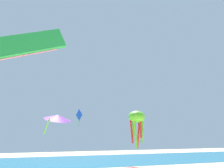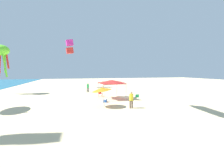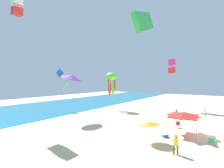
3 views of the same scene
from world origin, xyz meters
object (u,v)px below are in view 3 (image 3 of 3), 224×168
beach_umbrella (149,123)px  folding_chair_facing_ocean (178,124)px  kite_box_white (17,6)px  person_far_stroller (176,113)px  kite_octopus_lime (111,78)px  kite_box_magenta (172,66)px  kite_parafoil_green (144,22)px  person_kite_handler (205,111)px  canopy_tent (183,114)px  kite_diamond_blue (60,73)px  cooler_box (165,136)px  person_watching_sky (176,143)px  folding_chair_near_cooler (212,141)px  kite_delta_purple (72,77)px

beach_umbrella → folding_chair_facing_ocean: beach_umbrella is taller
beach_umbrella → kite_box_white: kite_box_white is taller
person_far_stroller → kite_octopus_lime: size_ratio=0.32×
kite_octopus_lime → kite_box_magenta: 13.98m
kite_parafoil_green → kite_box_magenta: kite_parafoil_green is taller
person_kite_handler → kite_octopus_lime: (-3.22, 17.97, 6.12)m
folding_chair_facing_ocean → kite_box_white: (-10.96, 21.78, 17.79)m
canopy_tent → kite_box_magenta: size_ratio=1.14×
kite_parafoil_green → kite_diamond_blue: bearing=-121.7°
kite_parafoil_green → kite_diamond_blue: kite_parafoil_green is taller
folding_chair_facing_ocean → kite_box_white: 30.18m
kite_diamond_blue → kite_box_magenta: size_ratio=0.88×
person_kite_handler → folding_chair_facing_ocean: bearing=-93.3°
folding_chair_facing_ocean → kite_octopus_lime: 18.14m
cooler_box → person_far_stroller: bearing=7.0°
folding_chair_facing_ocean → kite_octopus_lime: (6.18, 15.69, 6.68)m
kite_diamond_blue → kite_box_magenta: kite_box_magenta is taller
person_kite_handler → person_watching_sky: 18.01m
person_watching_sky → kite_diamond_blue: size_ratio=0.61×
cooler_box → kite_parafoil_green: size_ratio=0.13×
person_far_stroller → kite_parafoil_green: bearing=-115.0°
kite_parafoil_green → kite_octopus_lime: (16.05, 15.07, -4.46)m
person_watching_sky → person_far_stroller: bearing=74.1°
folding_chair_facing_ocean → folding_chair_near_cooler: bearing=-51.3°
canopy_tent → person_kite_handler: 12.04m
folding_chair_facing_ocean → person_kite_handler: size_ratio=0.46×
folding_chair_facing_ocean → kite_delta_purple: (-5.47, 15.27, 6.63)m
person_far_stroller → cooler_box: bearing=-111.1°
person_watching_sky → kite_delta_purple: 18.42m
kite_delta_purple → kite_box_magenta: bearing=-44.9°
folding_chair_near_cooler → kite_box_magenta: (19.06, 9.00, 9.25)m
folding_chair_near_cooler → cooler_box: bearing=16.6°
canopy_tent → person_watching_sky: bearing=-174.1°
kite_delta_purple → kite_parafoil_green: bearing=-123.7°
beach_umbrella → kite_box_white: (-3.66, 20.68, 16.28)m
person_kite_handler → person_far_stroller: size_ratio=1.02×
person_watching_sky → kite_octopus_lime: 23.73m
person_watching_sky → kite_delta_purple: kite_delta_purple is taller
canopy_tent → kite_parafoil_green: 11.92m
cooler_box → person_far_stroller: (9.96, 1.22, 0.82)m
folding_chair_facing_ocean → person_kite_handler: (9.41, -2.28, 0.56)m
person_watching_sky → kite_octopus_lime: bearing=110.5°
beach_umbrella → folding_chair_facing_ocean: (7.29, -1.10, -1.51)m
beach_umbrella → kite_octopus_lime: bearing=47.3°
kite_delta_purple → person_watching_sky: bearing=-117.4°
canopy_tent → folding_chair_facing_ocean: bearing=25.9°
folding_chair_facing_ocean → person_far_stroller: size_ratio=0.47×
person_watching_sky → kite_diamond_blue: 29.40m
folding_chair_facing_ocean → canopy_tent: bearing=-68.4°
kite_delta_purple → kite_diamond_blue: kite_diamond_blue is taller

